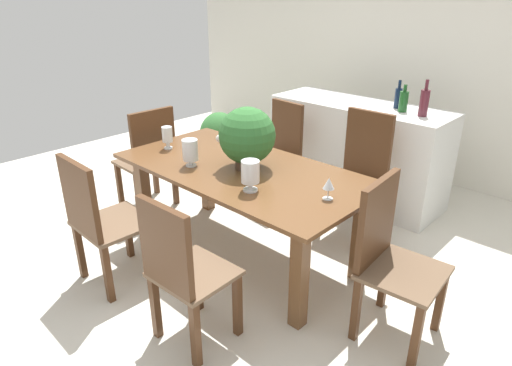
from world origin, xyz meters
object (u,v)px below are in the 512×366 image
at_px(flower_centerpiece, 247,137).
at_px(wine_bottle_dark, 404,101).
at_px(crystal_vase_right, 190,151).
at_px(wine_bottle_tall, 398,97).
at_px(chair_foot_end, 389,252).
at_px(wine_glass, 329,184).
at_px(potted_plant_floor, 220,135).
at_px(chair_near_right, 181,269).
at_px(chair_far_right, 360,170).
at_px(chair_near_left, 99,217).
at_px(chair_head_end, 150,154).
at_px(wine_bottle_amber, 424,102).
at_px(crystal_vase_center_near, 250,173).
at_px(chair_far_left, 280,150).
at_px(dining_table, 243,183).
at_px(crystal_vase_left, 167,136).
at_px(kitchen_counter, 356,151).

xyz_separation_m(flower_centerpiece, wine_bottle_dark, (0.42, 1.52, 0.06)).
bearing_deg(crystal_vase_right, wine_bottle_tall, 70.69).
bearing_deg(chair_foot_end, wine_glass, 85.28).
relative_size(wine_glass, potted_plant_floor, 0.23).
distance_m(chair_near_right, wine_glass, 1.01).
height_order(chair_far_right, wine_glass, chair_far_right).
relative_size(chair_far_right, crystal_vase_right, 5.14).
relative_size(chair_near_left, crystal_vase_right, 4.73).
bearing_deg(chair_head_end, flower_centerpiece, 93.77).
bearing_deg(crystal_vase_right, chair_far_right, 57.89).
bearing_deg(wine_bottle_amber, potted_plant_floor, -173.50).
distance_m(chair_head_end, chair_near_right, 1.87).
bearing_deg(crystal_vase_center_near, wine_glass, 28.89).
xyz_separation_m(wine_glass, wine_bottle_amber, (-0.12, 1.53, 0.22)).
height_order(chair_foot_end, crystal_vase_center_near, chair_foot_end).
height_order(chair_far_right, crystal_vase_right, chair_far_right).
distance_m(chair_near_left, chair_head_end, 1.20).
distance_m(chair_far_left, crystal_vase_center_near, 1.42).
distance_m(chair_near_right, wine_bottle_tall, 2.60).
xyz_separation_m(chair_near_right, wine_bottle_dark, (0.01, 2.46, 0.51)).
bearing_deg(dining_table, wine_glass, -0.50).
xyz_separation_m(chair_near_left, crystal_vase_center_near, (0.75, 0.68, 0.33)).
distance_m(chair_near_left, crystal_vase_left, 0.93).
bearing_deg(chair_near_right, crystal_vase_center_near, -82.23).
xyz_separation_m(chair_far_right, wine_bottle_dark, (0.01, 0.61, 0.47)).
bearing_deg(chair_foot_end, crystal_vase_center_near, 100.66).
xyz_separation_m(crystal_vase_left, wine_glass, (1.50, 0.11, -0.01)).
bearing_deg(dining_table, kitchen_counter, 89.14).
height_order(chair_near_left, wine_bottle_dark, wine_bottle_dark).
distance_m(flower_centerpiece, wine_bottle_tall, 1.64).
relative_size(crystal_vase_center_near, wine_bottle_tall, 0.82).
height_order(chair_near_left, crystal_vase_left, chair_near_left).
relative_size(chair_far_left, crystal_vase_right, 4.86).
xyz_separation_m(chair_foot_end, wine_bottle_tall, (-0.85, 1.64, 0.50)).
relative_size(dining_table, chair_far_right, 1.85).
bearing_deg(chair_head_end, crystal_vase_right, 78.04).
distance_m(dining_table, chair_far_right, 1.03).
relative_size(crystal_vase_right, wine_bottle_amber, 0.66).
distance_m(chair_near_right, wine_bottle_amber, 2.51).
bearing_deg(dining_table, chair_near_left, -115.05).
bearing_deg(chair_near_left, dining_table, -113.59).
distance_m(kitchen_counter, wine_bottle_dark, 0.70).
xyz_separation_m(chair_near_left, crystal_vase_right, (0.13, 0.70, 0.32)).
xyz_separation_m(chair_near_left, chair_foot_end, (1.63, 0.92, 0.01)).
xyz_separation_m(chair_head_end, crystal_vase_center_near, (1.52, -0.24, 0.32)).
xyz_separation_m(chair_near_right, chair_far_right, (-0.01, 1.85, 0.04)).
distance_m(chair_near_right, flower_centerpiece, 1.12).
height_order(crystal_vase_center_near, kitchen_counter, same).
bearing_deg(chair_foot_end, potted_plant_floor, 61.39).
relative_size(chair_foot_end, wine_bottle_amber, 3.16).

